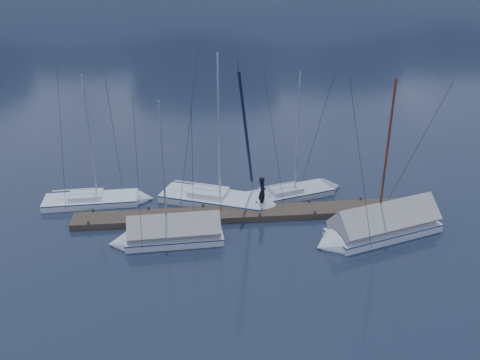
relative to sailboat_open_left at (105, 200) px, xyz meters
name	(u,v)px	position (x,y,z in m)	size (l,w,h in m)	color
ground	(244,235)	(7.61, -4.50, -0.14)	(1000.00, 1000.00, 0.00)	black
dock	(240,215)	(7.61, -2.50, -0.04)	(18.00, 1.50, 0.54)	#382D23
mooring_posts	(231,211)	(7.11, -2.50, 0.21)	(15.12, 1.52, 0.35)	#382D23
sailboat_open_left	(105,200)	(0.00, 0.00, 0.00)	(6.29, 2.67, 8.22)	white
sailboat_open_mid	(228,202)	(7.09, -0.94, 0.02)	(7.40, 4.62, 9.49)	white
sailboat_open_right	(301,192)	(11.52, -0.04, 0.00)	(6.38, 3.45, 8.13)	silver
sailboat_covered_near	(375,228)	(14.24, -5.28, 0.30)	(7.24, 4.09, 9.01)	white
sailboat_covered_far	(165,235)	(3.64, -4.81, 0.25)	(5.75, 2.42, 7.96)	silver
person	(262,192)	(8.89, -2.05, 1.08)	(0.65, 0.42, 1.77)	black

